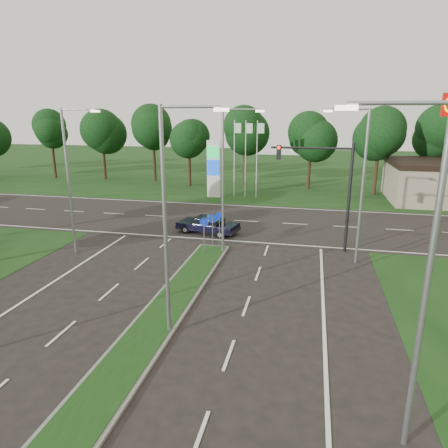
# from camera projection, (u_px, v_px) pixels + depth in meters

# --- Properties ---
(ground) EXTENTS (160.00, 160.00, 0.00)m
(ground) POSITION_uv_depth(u_px,v_px,m) (66.00, 443.00, 10.87)
(ground) COLOR black
(ground) RESTS_ON ground
(verge_far) EXTENTS (160.00, 50.00, 0.02)m
(verge_far) POSITION_uv_depth(u_px,v_px,m) (272.00, 171.00, 62.61)
(verge_far) COLOR black
(verge_far) RESTS_ON ground
(cross_road) EXTENTS (160.00, 12.00, 0.02)m
(cross_road) POSITION_uv_depth(u_px,v_px,m) (234.00, 221.00, 33.45)
(cross_road) COLOR black
(cross_road) RESTS_ON ground
(median_kerb) EXTENTS (2.00, 26.00, 0.12)m
(median_kerb) POSITION_uv_depth(u_px,v_px,m) (130.00, 357.00, 14.62)
(median_kerb) COLOR slate
(median_kerb) RESTS_ON ground
(streetlight_median_near) EXTENTS (2.53, 0.22, 9.00)m
(streetlight_median_near) POSITION_uv_depth(u_px,v_px,m) (170.00, 213.00, 14.94)
(streetlight_median_near) COLOR gray
(streetlight_median_near) RESTS_ON ground
(streetlight_median_far) EXTENTS (2.53, 0.22, 9.00)m
(streetlight_median_far) POSITION_uv_depth(u_px,v_px,m) (226.00, 174.00, 24.35)
(streetlight_median_far) COLOR gray
(streetlight_median_far) RESTS_ON ground
(streetlight_left_far) EXTENTS (2.53, 0.22, 9.00)m
(streetlight_left_far) POSITION_uv_depth(u_px,v_px,m) (71.00, 174.00, 24.41)
(streetlight_left_far) COLOR gray
(streetlight_left_far) RESTS_ON ground
(streetlight_right_far) EXTENTS (2.53, 0.22, 9.00)m
(streetlight_right_far) POSITION_uv_depth(u_px,v_px,m) (360.00, 179.00, 22.73)
(streetlight_right_far) COLOR gray
(streetlight_right_far) RESTS_ON ground
(streetlight_right_near) EXTENTS (2.53, 0.22, 9.00)m
(streetlight_right_near) POSITION_uv_depth(u_px,v_px,m) (420.00, 269.00, 9.56)
(streetlight_right_near) COLOR gray
(streetlight_right_near) RESTS_ON ground
(traffic_signal) EXTENTS (5.10, 0.42, 7.00)m
(traffic_signal) POSITION_uv_depth(u_px,v_px,m) (329.00, 180.00, 25.05)
(traffic_signal) COLOR black
(traffic_signal) RESTS_ON ground
(median_signs) EXTENTS (1.16, 1.76, 2.38)m
(median_signs) POSITION_uv_depth(u_px,v_px,m) (212.00, 225.00, 25.84)
(median_signs) COLOR gray
(median_signs) RESTS_ON ground
(gas_pylon) EXTENTS (5.80, 1.26, 8.00)m
(gas_pylon) POSITION_uv_depth(u_px,v_px,m) (216.00, 167.00, 41.89)
(gas_pylon) COLOR silver
(gas_pylon) RESTS_ON ground
(treeline_far) EXTENTS (6.00, 6.00, 9.90)m
(treeline_far) POSITION_uv_depth(u_px,v_px,m) (262.00, 130.00, 46.58)
(treeline_far) COLOR black
(treeline_far) RESTS_ON ground
(navy_sedan) EXTENTS (4.77, 2.77, 1.23)m
(navy_sedan) POSITION_uv_depth(u_px,v_px,m) (208.00, 225.00, 29.76)
(navy_sedan) COLOR black
(navy_sedan) RESTS_ON ground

